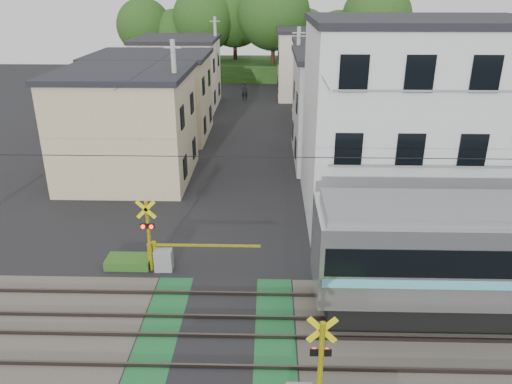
{
  "coord_description": "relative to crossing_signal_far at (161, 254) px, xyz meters",
  "views": [
    {
      "loc": [
        1.65,
        -13.58,
        10.52
      ],
      "look_at": [
        1.14,
        5.0,
        2.85
      ],
      "focal_mm": 35.0,
      "sensor_mm": 36.0,
      "label": 1
    }
  ],
  "objects": [
    {
      "name": "utility_poles",
      "position": [
        1.53,
        19.35,
        3.37
      ],
      "size": [
        7.9,
        42.0,
        8.0
      ],
      "color": "#A5A5A0",
      "rests_on": "ground"
    },
    {
      "name": "track_bed",
      "position": [
        2.59,
        -3.65,
        -0.67
      ],
      "size": [
        120.0,
        120.0,
        0.14
      ],
      "color": "#47423A",
      "rests_on": "ground"
    },
    {
      "name": "houses_row",
      "position": [
        2.84,
        22.27,
        2.53
      ],
      "size": [
        22.07,
        31.35,
        6.8
      ],
      "color": "#C6B68C",
      "rests_on": "ground"
    },
    {
      "name": "apartment_block",
      "position": [
        11.09,
        5.84,
        3.94
      ],
      "size": [
        10.2,
        8.36,
        9.3
      ],
      "color": "silver",
      "rests_on": "ground"
    },
    {
      "name": "ground",
      "position": [
        2.59,
        -3.65,
        -0.71
      ],
      "size": [
        120.0,
        120.0,
        0.0
      ],
      "primitive_type": "plane",
      "color": "black"
    },
    {
      "name": "catenary",
      "position": [
        8.59,
        -3.62,
        2.98
      ],
      "size": [
        60.0,
        5.04,
        7.0
      ],
      "color": "#2D2D33",
      "rests_on": "ground"
    },
    {
      "name": "pedestrian",
      "position": [
        1.74,
        32.19,
        0.21
      ],
      "size": [
        0.74,
        0.55,
        1.83
      ],
      "primitive_type": "imported",
      "rotation": [
        0.0,
        0.0,
        3.32
      ],
      "color": "#292D34",
      "rests_on": "ground"
    },
    {
      "name": "weed_patches",
      "position": [
        4.34,
        -3.74,
        -0.53
      ],
      "size": [
        10.25,
        8.8,
        0.4
      ],
      "color": "#2D5E1E",
      "rests_on": "ground"
    },
    {
      "name": "crossing_signal_far",
      "position": [
        0.0,
        0.0,
        0.0
      ],
      "size": [
        4.74,
        0.65,
        3.09
      ],
      "color": "yellow",
      "rests_on": "ground"
    },
    {
      "name": "tree_hill",
      "position": [
        2.76,
        45.13,
        4.84
      ],
      "size": [
        40.0,
        12.92,
        11.84
      ],
      "color": "#264A18",
      "rests_on": "ground"
    }
  ]
}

